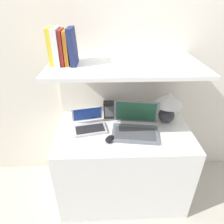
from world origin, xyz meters
TOP-DOWN VIEW (x-y plane):
  - ground_plane at (0.00, 0.00)m, footprint 12.00×12.00m
  - wall_back at (0.00, 0.71)m, footprint 6.00×0.05m
  - desk at (0.00, 0.32)m, footprint 1.13×0.65m
  - back_riser at (0.00, 0.67)m, footprint 1.13×0.04m
  - shelf at (0.00, 0.40)m, footprint 1.13×0.58m
  - table_lamp at (0.39, 0.45)m, footprint 0.25×0.25m
  - laptop_large at (0.09, 0.31)m, footprint 0.41×0.35m
  - laptop_small at (-0.29, 0.37)m, footprint 0.31×0.28m
  - computer_mouse at (-0.12, 0.19)m, footprint 0.10×0.12m
  - router_box at (-0.11, 0.55)m, footprint 0.12×0.08m
  - book_yellow at (-0.52, 0.40)m, footprint 0.03×0.13m
  - book_white at (-0.48, 0.40)m, footprint 0.04×0.18m
  - book_red at (-0.44, 0.40)m, footprint 0.02×0.15m
  - book_orange at (-0.41, 0.40)m, footprint 0.03×0.15m
  - book_navy at (-0.37, 0.40)m, footprint 0.05×0.18m

SIDE VIEW (x-z plane):
  - ground_plane at x=0.00m, z-range 0.00..0.00m
  - desk at x=0.00m, z-range 0.00..0.75m
  - back_riser at x=0.00m, z-range 0.00..1.27m
  - computer_mouse at x=-0.12m, z-range 0.75..0.79m
  - laptop_small at x=-0.29m, z-range 0.70..0.88m
  - laptop_large at x=0.09m, z-range 0.68..0.92m
  - router_box at x=-0.11m, z-range 0.75..0.90m
  - table_lamp at x=0.39m, z-range 0.79..1.08m
  - wall_back at x=0.00m, z-range 0.00..2.40m
  - shelf at x=0.00m, z-range 1.27..1.30m
  - book_orange at x=-0.41m, z-range 1.30..1.53m
  - book_red at x=-0.44m, z-range 1.30..1.54m
  - book_navy at x=-0.37m, z-range 1.30..1.55m
  - book_yellow at x=-0.52m, z-range 1.30..1.55m
  - book_white at x=-0.48m, z-range 1.30..1.55m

